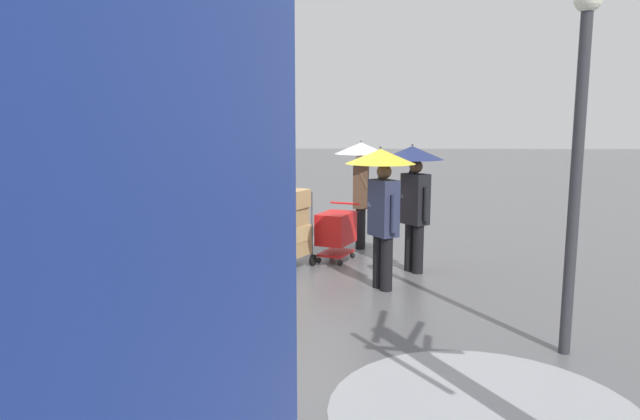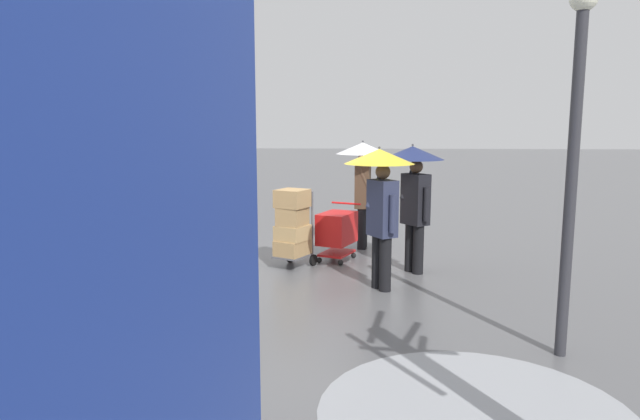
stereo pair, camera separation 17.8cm
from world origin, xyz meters
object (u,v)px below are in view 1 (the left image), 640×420
at_px(cargo_van_parked_right, 35,211).
at_px(pedestrian_white_side, 413,178).
at_px(hand_dolly_boxes, 292,225).
at_px(street_lamp, 579,135).
at_px(pedestrian_pink_side, 382,185).
at_px(pedestrian_black_side, 361,169).
at_px(shopping_cart_vendor, 336,230).

relative_size(cargo_van_parked_right, pedestrian_white_side, 2.52).
distance_m(cargo_van_parked_right, hand_dolly_boxes, 4.02).
xyz_separation_m(pedestrian_white_side, street_lamp, (-1.25, 3.43, 0.79)).
xyz_separation_m(hand_dolly_boxes, pedestrian_pink_side, (-1.43, 1.17, 0.83)).
bearing_deg(pedestrian_white_side, pedestrian_pink_side, 59.62).
height_order(pedestrian_pink_side, street_lamp, street_lamp).
bearing_deg(street_lamp, pedestrian_black_side, -68.26).
distance_m(pedestrian_black_side, street_lamp, 5.61).
relative_size(pedestrian_black_side, street_lamp, 0.56).
height_order(pedestrian_white_side, street_lamp, street_lamp).
xyz_separation_m(cargo_van_parked_right, pedestrian_black_side, (-5.01, -2.83, 0.41)).
height_order(pedestrian_pink_side, pedestrian_white_side, same).
bearing_deg(pedestrian_pink_side, shopping_cart_vendor, -68.37).
xyz_separation_m(pedestrian_black_side, pedestrian_white_side, (-0.81, 1.73, 0.00)).
bearing_deg(cargo_van_parked_right, pedestrian_black_side, -150.53).
relative_size(pedestrian_pink_side, pedestrian_white_side, 1.00).
relative_size(cargo_van_parked_right, pedestrian_pink_side, 2.52).
xyz_separation_m(cargo_van_parked_right, pedestrian_white_side, (-5.82, -1.11, 0.41)).
height_order(shopping_cart_vendor, street_lamp, street_lamp).
distance_m(hand_dolly_boxes, pedestrian_pink_side, 2.03).
bearing_deg(pedestrian_black_side, pedestrian_pink_side, 94.37).
height_order(hand_dolly_boxes, street_lamp, street_lamp).
bearing_deg(cargo_van_parked_right, pedestrian_white_side, -169.24).
distance_m(hand_dolly_boxes, pedestrian_white_side, 2.20).
bearing_deg(street_lamp, hand_dolly_boxes, -47.55).
height_order(cargo_van_parked_right, hand_dolly_boxes, cargo_van_parked_right).
bearing_deg(shopping_cart_vendor, pedestrian_black_side, -115.16).
relative_size(hand_dolly_boxes, pedestrian_white_side, 0.64).
bearing_deg(shopping_cart_vendor, cargo_van_parked_right, 21.85).
relative_size(pedestrian_black_side, pedestrian_white_side, 1.00).
xyz_separation_m(cargo_van_parked_right, street_lamp, (-7.07, 2.32, 1.19)).
bearing_deg(shopping_cart_vendor, pedestrian_white_side, 150.92).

